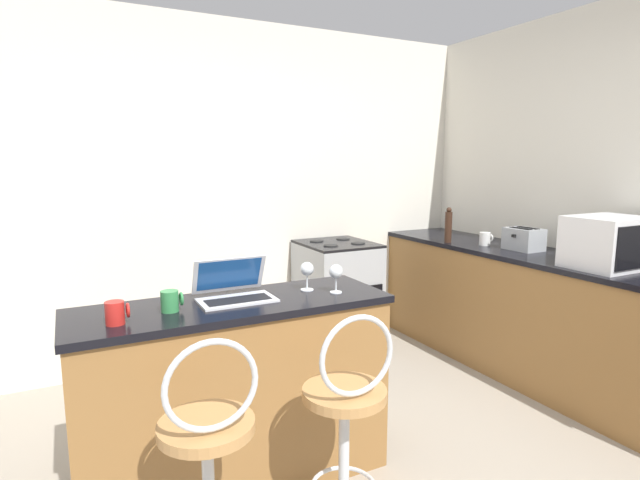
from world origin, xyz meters
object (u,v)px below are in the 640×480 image
(laptop, at_px, (234,288))
(mug_red, at_px, (116,313))
(mug_green, at_px, (171,301))
(mug_white, at_px, (485,239))
(microwave, at_px, (610,242))
(wine_glass_short, at_px, (336,273))
(stove_range, at_px, (337,297))
(bar_stool_near, at_px, (209,475))
(wine_glass_tall, at_px, (307,270))
(toaster, at_px, (524,239))
(bar_stool_far, at_px, (346,436))
(pepper_mill, at_px, (448,226))

(laptop, bearing_deg, mug_red, -164.60)
(mug_green, bearing_deg, laptop, 12.98)
(mug_white, bearing_deg, mug_green, -165.41)
(microwave, distance_m, mug_red, 2.79)
(wine_glass_short, xyz_separation_m, mug_white, (1.71, 0.70, -0.05))
(stove_range, xyz_separation_m, mug_green, (-1.54, -1.28, 0.50))
(bar_stool_near, bearing_deg, wine_glass_tall, 41.94)
(toaster, distance_m, wine_glass_tall, 1.93)
(laptop, bearing_deg, bar_stool_near, -115.51)
(bar_stool_near, height_order, wine_glass_tall, wine_glass_tall)
(bar_stool_near, distance_m, bar_stool_far, 0.56)
(toaster, height_order, mug_white, toaster)
(microwave, relative_size, wine_glass_short, 3.38)
(laptop, height_order, mug_red, laptop)
(toaster, bearing_deg, bar_stool_near, -160.37)
(toaster, bearing_deg, laptop, -172.55)
(bar_stool_near, relative_size, toaster, 4.00)
(wine_glass_short, height_order, mug_white, wine_glass_short)
(bar_stool_far, height_order, wine_glass_tall, wine_glass_tall)
(toaster, xyz_separation_m, mug_red, (-2.82, -0.45, -0.03))
(bar_stool_near, xyz_separation_m, laptop, (0.30, 0.62, 0.50))
(bar_stool_near, xyz_separation_m, wine_glass_short, (0.78, 0.50, 0.55))
(microwave, distance_m, wine_glass_tall, 1.90)
(laptop, relative_size, wine_glass_short, 2.45)
(pepper_mill, xyz_separation_m, wine_glass_tall, (-1.65, -0.83, -0.03))
(wine_glass_tall, bearing_deg, mug_green, -175.52)
(toaster, relative_size, mug_red, 2.63)
(laptop, height_order, stove_range, laptop)
(mug_white, bearing_deg, pepper_mill, 124.32)
(bar_stool_near, xyz_separation_m, mug_green, (-0.01, 0.55, 0.49))
(bar_stool_near, relative_size, wine_glass_short, 6.90)
(mug_red, bearing_deg, wine_glass_short, 1.18)
(toaster, bearing_deg, mug_red, -171.02)
(laptop, height_order, wine_glass_tall, laptop)
(pepper_mill, relative_size, mug_red, 3.02)
(bar_stool_near, relative_size, mug_white, 9.74)
(microwave, relative_size, mug_white, 4.78)
(laptop, distance_m, stove_range, 1.80)
(pepper_mill, bearing_deg, mug_green, -159.18)
(laptop, height_order, mug_white, laptop)
(bar_stool_far, distance_m, wine_glass_short, 0.77)
(toaster, xyz_separation_m, stove_range, (-1.05, 0.91, -0.53))
(stove_range, bearing_deg, toaster, -41.03)
(mug_green, bearing_deg, toaster, 8.11)
(bar_stool_near, height_order, mug_green, mug_green)
(mug_white, bearing_deg, mug_red, -165.07)
(bar_stool_near, bearing_deg, wine_glass_short, 32.47)
(mug_red, bearing_deg, toaster, 8.98)
(laptop, xyz_separation_m, wine_glass_short, (0.48, -0.13, 0.05))
(bar_stool_near, bearing_deg, microwave, 5.68)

